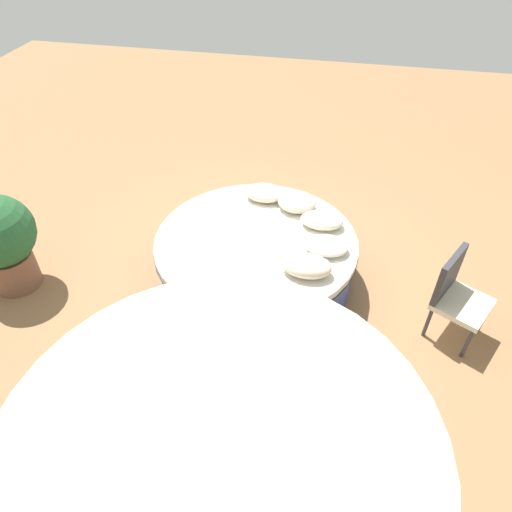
{
  "coord_description": "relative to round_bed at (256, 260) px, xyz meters",
  "views": [
    {
      "loc": [
        -0.83,
        3.94,
        3.9
      ],
      "look_at": [
        0.0,
        0.0,
        0.38
      ],
      "focal_mm": 32.44,
      "sensor_mm": 36.0,
      "label": 1
    }
  ],
  "objects": [
    {
      "name": "ground_plane",
      "position": [
        0.0,
        0.0,
        -0.32
      ],
      "size": [
        16.0,
        16.0,
        0.0
      ],
      "primitive_type": "plane",
      "color": "olive"
    },
    {
      "name": "round_bed",
      "position": [
        0.0,
        0.0,
        0.0
      ],
      "size": [
        2.29,
        2.29,
        0.63
      ],
      "color": "#38478C",
      "rests_on": "ground_plane"
    },
    {
      "name": "throw_pillow_0",
      "position": [
        -0.62,
        0.44,
        0.41
      ],
      "size": [
        0.52,
        0.33,
        0.21
      ],
      "primitive_type": "ellipsoid",
      "color": "beige",
      "rests_on": "round_bed"
    },
    {
      "name": "throw_pillow_1",
      "position": [
        -0.79,
        0.04,
        0.38
      ],
      "size": [
        0.48,
        0.34,
        0.15
      ],
      "primitive_type": "ellipsoid",
      "color": "white",
      "rests_on": "round_bed"
    },
    {
      "name": "throw_pillow_2",
      "position": [
        -0.69,
        -0.39,
        0.39
      ],
      "size": [
        0.49,
        0.32,
        0.17
      ],
      "primitive_type": "ellipsoid",
      "color": "beige",
      "rests_on": "round_bed"
    },
    {
      "name": "throw_pillow_3",
      "position": [
        -0.36,
        -0.67,
        0.41
      ],
      "size": [
        0.46,
        0.39,
        0.21
      ],
      "primitive_type": "ellipsoid",
      "color": "beige",
      "rests_on": "round_bed"
    },
    {
      "name": "throw_pillow_4",
      "position": [
        0.06,
        -0.8,
        0.4
      ],
      "size": [
        0.49,
        0.34,
        0.19
      ],
      "primitive_type": "ellipsoid",
      "color": "beige",
      "rests_on": "round_bed"
    },
    {
      "name": "patio_chair",
      "position": [
        -2.13,
        0.33,
        0.24
      ],
      "size": [
        0.69,
        0.7,
        0.98
      ],
      "rotation": [
        0.0,
        0.0,
        1.07
      ],
      "color": "#333338",
      "rests_on": "ground_plane"
    },
    {
      "name": "patio_umbrella",
      "position": [
        -0.47,
        3.03,
        1.86
      ],
      "size": [
        1.96,
        1.96,
        2.38
      ],
      "color": "#262628",
      "rests_on": "ground_plane"
    },
    {
      "name": "planter",
      "position": [
        2.76,
        0.65,
        0.37
      ],
      "size": [
        0.81,
        0.81,
        1.2
      ],
      "color": "brown",
      "rests_on": "ground_plane"
    },
    {
      "name": "side_table",
      "position": [
        1.0,
        2.08,
        -0.07
      ],
      "size": [
        0.5,
        0.5,
        0.5
      ],
      "primitive_type": "cylinder",
      "color": "#333338",
      "rests_on": "ground_plane"
    }
  ]
}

